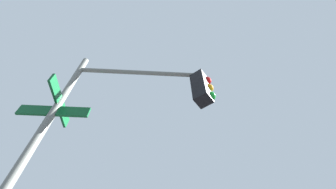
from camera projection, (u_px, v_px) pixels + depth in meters
The scene contains 1 object.
traffic_signal_near at pixel (123, 117), 3.39m from camera, with size 2.53×2.14×5.87m.
Camera 1 is at (-4.13, -7.40, 1.66)m, focal length 23.07 mm.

